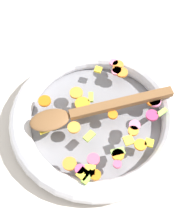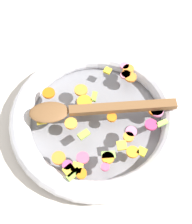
% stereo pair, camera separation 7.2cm
% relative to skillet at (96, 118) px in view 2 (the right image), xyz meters
% --- Properties ---
extents(ground_plane, '(4.00, 4.00, 0.00)m').
position_rel_skillet_xyz_m(ground_plane, '(0.00, 0.00, -0.02)').
color(ground_plane, beige).
extents(skillet, '(0.41, 0.41, 0.05)m').
position_rel_skillet_xyz_m(skillet, '(0.00, 0.00, 0.00)').
color(skillet, slate).
rests_on(skillet, ground_plane).
extents(chopped_vegetables, '(0.31, 0.34, 0.01)m').
position_rel_skillet_xyz_m(chopped_vegetables, '(0.03, -0.01, 0.03)').
color(chopped_vegetables, orange).
rests_on(chopped_vegetables, skillet).
extents(wooden_spoon, '(0.31, 0.20, 0.01)m').
position_rel_skillet_xyz_m(wooden_spoon, '(-0.02, -0.01, 0.04)').
color(wooden_spoon, brown).
rests_on(wooden_spoon, chopped_vegetables).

